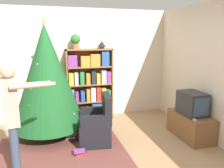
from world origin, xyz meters
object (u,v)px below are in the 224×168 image
Objects in this scene: television at (192,103)px; christmas_tree at (47,76)px; potted_plant at (76,40)px; table_lamp at (102,44)px; bookshelf at (90,86)px; standing_person at (12,114)px; armchair at (97,126)px.

television is 2.84m from christmas_tree.
potted_plant is 1.64× the size of table_lamp.
christmas_tree is 1.16m from potted_plant.
television is (1.69, -1.55, -0.12)m from bookshelf.
television is 0.24× the size of christmas_tree.
christmas_tree reaches higher than bookshelf.
television is at bearing -37.83° from potted_plant.
potted_plant is (-2.00, 1.56, 1.18)m from television.
potted_plant is (-0.31, 0.01, 1.06)m from bookshelf.
bookshelf reaches higher than standing_person.
armchair is at bearing -81.70° from potted_plant.
table_lamp is at bearing 2.07° from bookshelf.
bookshelf reaches higher than television.
armchair is (0.84, -0.60, -0.88)m from christmas_tree.
christmas_tree is at bearing -117.47° from armchair.
christmas_tree is at bearing 161.92° from television.
standing_person is (-0.43, -1.38, -0.24)m from christmas_tree.
christmas_tree reaches higher than potted_plant.
potted_plant is at bearing 142.87° from standing_person.
table_lamp is at bearing 28.90° from christmas_tree.
christmas_tree reaches higher than armchair.
television is at bearing -47.95° from table_lamp.
potted_plant is (-0.19, 1.29, 1.54)m from armchair.
armchair is at bearing -95.49° from bookshelf.
bookshelf is at bearing -1.92° from potted_plant.
potted_plant reaches higher than armchair.
standing_person is at bearing -170.56° from television.
christmas_tree reaches higher than table_lamp.
christmas_tree is 1.40× the size of standing_person.
table_lamp is (-1.40, 1.56, 1.09)m from television.
bookshelf is 2.49m from standing_person.
table_lamp is at bearing 132.05° from television.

